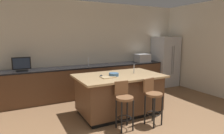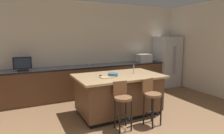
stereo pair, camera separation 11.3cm
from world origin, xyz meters
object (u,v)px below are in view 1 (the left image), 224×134
(microwave, at_px, (142,58))
(cell_phone, at_px, (113,76))
(refrigerator, at_px, (165,61))
(cutting_board, at_px, (108,77))
(kitchen_island, at_px, (119,94))
(tv_remote, at_px, (101,76))
(tv_monitor, at_px, (22,65))
(bar_stool_right, at_px, (153,98))
(fruit_bowl, at_px, (114,75))
(bar_stool_left, at_px, (124,101))

(microwave, height_order, cell_phone, microwave)
(refrigerator, relative_size, cutting_board, 5.76)
(kitchen_island, distance_m, tv_remote, 0.64)
(microwave, bearing_deg, tv_monitor, -179.22)
(bar_stool_right, relative_size, cell_phone, 6.35)
(fruit_bowl, height_order, cell_phone, fruit_bowl)
(microwave, height_order, tv_monitor, tv_monitor)
(refrigerator, relative_size, tv_monitor, 3.98)
(kitchen_island, relative_size, refrigerator, 1.11)
(cell_phone, bearing_deg, kitchen_island, 40.61)
(microwave, distance_m, tv_remote, 2.76)
(fruit_bowl, bearing_deg, refrigerator, 28.55)
(tv_remote, bearing_deg, tv_monitor, 166.93)
(bar_stool_left, distance_m, tv_remote, 0.87)
(refrigerator, height_order, bar_stool_left, refrigerator)
(refrigerator, bearing_deg, kitchen_island, -150.99)
(cell_phone, distance_m, tv_remote, 0.26)
(cell_phone, height_order, cutting_board, cutting_board)
(bar_stool_right, height_order, cutting_board, bar_stool_right)
(tv_remote, relative_size, cutting_board, 0.55)
(refrigerator, height_order, tv_monitor, refrigerator)
(fruit_bowl, height_order, cutting_board, fruit_bowl)
(refrigerator, bearing_deg, cell_phone, -151.71)
(fruit_bowl, bearing_deg, tv_monitor, 138.19)
(kitchen_island, relative_size, bar_stool_left, 2.11)
(tv_remote, bearing_deg, refrigerator, 56.60)
(bar_stool_left, distance_m, fruit_bowl, 0.79)
(bar_stool_left, xyz_separation_m, tv_remote, (-0.14, 0.77, 0.37))
(refrigerator, bearing_deg, cutting_board, -151.85)
(kitchen_island, xyz_separation_m, bar_stool_right, (0.33, -0.83, 0.10))
(kitchen_island, bearing_deg, microwave, 41.50)
(microwave, distance_m, cutting_board, 2.78)
(bar_stool_right, xyz_separation_m, cell_phone, (-0.52, 0.77, 0.36))
(fruit_bowl, height_order, tv_remote, fruit_bowl)
(cutting_board, bearing_deg, microwave, 38.79)
(kitchen_island, xyz_separation_m, tv_remote, (-0.44, 0.04, 0.46))
(cell_phone, distance_m, cutting_board, 0.17)
(cutting_board, bearing_deg, bar_stool_right, -46.01)
(bar_stool_left, distance_m, bar_stool_right, 0.63)
(bar_stool_left, bearing_deg, cell_phone, 85.33)
(microwave, relative_size, bar_stool_right, 0.50)
(microwave, distance_m, cell_phone, 2.62)
(bar_stool_left, xyz_separation_m, cutting_board, (-0.05, 0.60, 0.37))
(bar_stool_right, bearing_deg, bar_stool_left, 160.25)
(microwave, height_order, bar_stool_right, microwave)
(kitchen_island, bearing_deg, cutting_board, -159.30)
(refrigerator, height_order, cell_phone, refrigerator)
(cell_phone, height_order, tv_remote, tv_remote)
(refrigerator, bearing_deg, tv_monitor, 179.87)
(tv_monitor, height_order, fruit_bowl, tv_monitor)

